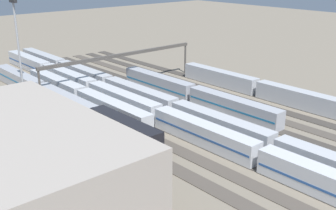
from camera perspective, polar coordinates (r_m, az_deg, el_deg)
name	(u,v)px	position (r m, az deg, el deg)	size (l,w,h in m)	color
ground_plane	(202,116)	(86.70, 4.72, -1.55)	(400.00, 400.00, 0.00)	#756B5B
track_bed_0	(261,97)	(101.30, 12.64, 1.14)	(140.00, 2.80, 0.12)	#3D3833
track_bed_1	(248,101)	(97.47, 10.88, 0.55)	(140.00, 2.80, 0.12)	#3D3833
track_bed_2	(234,106)	(93.74, 8.99, -0.08)	(140.00, 2.80, 0.12)	#4C443D
track_bed_3	(218,111)	(90.14, 6.94, -0.77)	(140.00, 2.80, 0.12)	#3D3833
track_bed_4	(202,116)	(86.67, 4.72, -1.51)	(140.00, 2.80, 0.12)	#3D3833
track_bed_5	(185,122)	(83.37, 2.32, -2.31)	(140.00, 2.80, 0.12)	#3D3833
track_bed_6	(166,128)	(80.23, -0.27, -3.16)	(140.00, 2.80, 0.12)	#3D3833
track_bed_7	(146,135)	(77.30, -3.08, -4.08)	(140.00, 2.80, 0.12)	#4C443D
track_bed_8	(124,142)	(74.58, -6.10, -5.06)	(140.00, 2.80, 0.12)	#4C443D
train_on_track_0	(297,98)	(95.78, 17.24, 0.99)	(66.40, 3.00, 4.40)	#285193
train_on_track_6	(152,113)	(82.57, -2.22, -1.04)	(139.00, 3.06, 4.40)	maroon
train_on_track_8	(60,100)	(92.91, -14.59, 0.68)	(66.40, 3.06, 4.40)	black
train_on_track_3	(193,94)	(94.74, 3.39, 1.56)	(47.20, 3.06, 3.80)	#A8AAB2
train_on_track_7	(82,96)	(94.62, -11.74, 1.18)	(47.20, 3.06, 3.80)	silver
train_on_track_5	(171,107)	(85.55, 0.41, -0.29)	(139.00, 3.00, 4.40)	black
light_mast_1	(17,34)	(99.66, -20.04, 9.11)	(2.80, 0.70, 23.24)	#9EA0A5
signal_gantry	(122,57)	(105.39, -6.39, 6.53)	(0.70, 45.00, 8.80)	#4C4742
maintenance_shed	(25,161)	(58.63, -19.01, -7.27)	(37.05, 19.22, 10.81)	#9E9389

